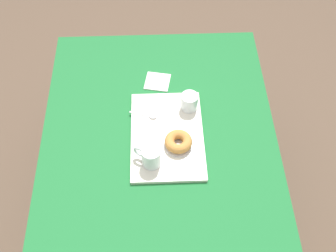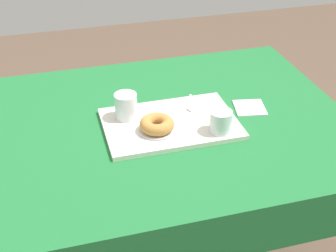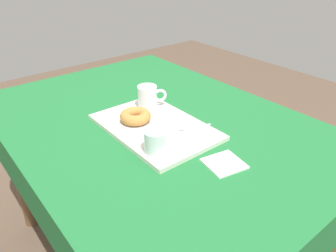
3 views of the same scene
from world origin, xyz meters
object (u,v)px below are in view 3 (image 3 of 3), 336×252
(teaspoon_near, at_px, (187,128))
(paper_napkin, at_px, (225,163))
(serving_tray, at_px, (155,127))
(water_glass_near, at_px, (156,142))
(tea_mug_left, at_px, (148,97))
(donut_plate_left, at_px, (135,122))
(dining_table, at_px, (154,140))
(sugar_donut_left, at_px, (135,116))

(teaspoon_near, distance_m, paper_napkin, 0.22)
(serving_tray, distance_m, paper_napkin, 0.32)
(water_glass_near, height_order, paper_napkin, water_glass_near)
(tea_mug_left, distance_m, teaspoon_near, 0.24)
(serving_tray, relative_size, donut_plate_left, 3.77)
(dining_table, distance_m, paper_napkin, 0.38)
(sugar_donut_left, relative_size, teaspoon_near, 0.94)
(serving_tray, bearing_deg, tea_mug_left, 153.34)
(dining_table, distance_m, water_glass_near, 0.28)
(serving_tray, xyz_separation_m, water_glass_near, (0.14, -0.10, 0.04))
(serving_tray, height_order, sugar_donut_left, sugar_donut_left)
(water_glass_near, xyz_separation_m, teaspoon_near, (-0.05, 0.18, -0.03))
(water_glass_near, bearing_deg, tea_mug_left, 148.44)
(water_glass_near, relative_size, paper_napkin, 0.68)
(donut_plate_left, bearing_deg, serving_tray, 36.07)
(dining_table, bearing_deg, serving_tray, -30.21)
(serving_tray, bearing_deg, donut_plate_left, -143.93)
(dining_table, height_order, water_glass_near, water_glass_near)
(tea_mug_left, bearing_deg, donut_plate_left, -56.23)
(dining_table, distance_m, sugar_donut_left, 0.16)
(sugar_donut_left, xyz_separation_m, teaspoon_near, (0.16, 0.12, -0.02))
(paper_napkin, bearing_deg, dining_table, -179.70)
(paper_napkin, bearing_deg, tea_mug_left, 175.76)
(dining_table, relative_size, serving_tray, 3.07)
(tea_mug_left, xyz_separation_m, water_glass_near, (0.28, -0.17, -0.01))
(donut_plate_left, bearing_deg, tea_mug_left, 123.77)
(serving_tray, bearing_deg, teaspoon_near, 37.38)
(dining_table, height_order, sugar_donut_left, sugar_donut_left)
(tea_mug_left, distance_m, sugar_donut_left, 0.14)
(donut_plate_left, height_order, teaspoon_near, teaspoon_near)
(serving_tray, distance_m, teaspoon_near, 0.12)
(dining_table, xyz_separation_m, tea_mug_left, (-0.08, 0.04, 0.15))
(water_glass_near, height_order, donut_plate_left, water_glass_near)
(water_glass_near, height_order, sugar_donut_left, water_glass_near)
(teaspoon_near, bearing_deg, sugar_donut_left, -34.68)
(tea_mug_left, bearing_deg, teaspoon_near, 0.95)
(paper_napkin, bearing_deg, sugar_donut_left, -167.76)
(donut_plate_left, relative_size, teaspoon_near, 0.98)
(water_glass_near, xyz_separation_m, paper_napkin, (0.17, 0.14, -0.05))
(serving_tray, xyz_separation_m, sugar_donut_left, (-0.06, -0.05, 0.04))
(tea_mug_left, xyz_separation_m, teaspoon_near, (0.24, 0.00, -0.04))
(serving_tray, distance_m, water_glass_near, 0.18)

